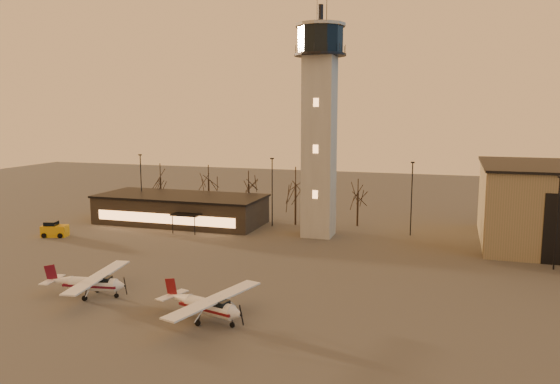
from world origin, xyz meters
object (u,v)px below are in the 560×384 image
object	(u,v)px
control_tower	(320,115)
terminal	(181,209)
cessna_front	(211,310)
cessna_rear	(95,286)
service_cart	(54,231)

from	to	relation	value
control_tower	terminal	bearing A→B (deg)	174.85
control_tower	terminal	xyz separation A→B (m)	(-21.99, 1.98, -14.17)
cessna_front	cessna_rear	distance (m)	12.94
cessna_rear	service_cart	size ratio (longest dim) A/B	2.88
cessna_front	cessna_rear	world-z (taller)	cessna_front
control_tower	service_cart	distance (m)	39.15
terminal	cessna_rear	xyz separation A→B (m)	(8.39, -32.44, -1.17)
cessna_rear	service_cart	distance (m)	27.92
service_cart	cessna_front	bearing A→B (deg)	-48.40
control_tower	service_cart	world-z (taller)	control_tower
cessna_front	terminal	bearing A→B (deg)	136.65
terminal	cessna_front	size ratio (longest dim) A/B	2.37
control_tower	cessna_front	distance (m)	36.15
control_tower	cessna_rear	distance (m)	36.71
cessna_rear	service_cart	bearing A→B (deg)	128.37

